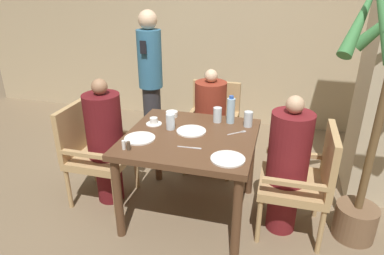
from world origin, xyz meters
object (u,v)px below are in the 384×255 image
at_px(chair_left_side, 93,149).
at_px(chair_right_side, 305,177).
at_px(chair_far_side, 213,122).
at_px(plate_dessert_center, 228,159).
at_px(diner_in_left_chair, 105,141).
at_px(bowl_small, 172,114).
at_px(potted_palm, 380,124).
at_px(diner_in_right_chair, 287,165).
at_px(glass_tall_far, 248,119).
at_px(standing_host, 151,78).
at_px(plate_main_left, 140,138).
at_px(teacup_with_saucer, 154,122).
at_px(plate_main_right, 191,131).
at_px(glass_tall_mid, 217,115).
at_px(glass_tall_near, 170,122).
at_px(diner_in_far_chair, 210,121).
at_px(water_bottle, 231,110).

xyz_separation_m(chair_left_side, chair_right_side, (1.86, 0.00, 0.00)).
xyz_separation_m(chair_far_side, plate_dessert_center, (0.37, -1.23, 0.25)).
bearing_deg(diner_in_left_chair, bowl_small, 35.01).
height_order(chair_right_side, potted_palm, potted_palm).
height_order(diner_in_right_chair, glass_tall_far, diner_in_right_chair).
xyz_separation_m(standing_host, plate_main_left, (0.43, -1.34, -0.11)).
bearing_deg(bowl_small, potted_palm, -10.80).
bearing_deg(standing_host, teacup_with_saucer, -67.17).
bearing_deg(chair_right_side, plate_main_right, 175.51).
xyz_separation_m(plate_main_right, glass_tall_mid, (0.17, 0.27, 0.06)).
relative_size(plate_main_left, glass_tall_far, 1.85).
height_order(glass_tall_near, glass_tall_mid, same).
height_order(diner_in_far_chair, plate_dessert_center, diner_in_far_chair).
distance_m(chair_far_side, standing_host, 0.92).
bearing_deg(bowl_small, plate_main_right, -46.77).
xyz_separation_m(plate_main_left, plate_dessert_center, (0.74, -0.15, 0.00)).
bearing_deg(plate_main_right, plate_dessert_center, -46.19).
relative_size(chair_right_side, diner_in_right_chair, 0.79).
bearing_deg(water_bottle, plate_main_left, -140.84).
height_order(diner_in_far_chair, plate_main_left, diner_in_far_chair).
bearing_deg(plate_dessert_center, teacup_with_saucer, 148.02).
bearing_deg(standing_host, glass_tall_far, -34.56).
bearing_deg(potted_palm, chair_far_side, 147.87).
distance_m(diner_in_left_chair, water_bottle, 1.15).
xyz_separation_m(chair_left_side, plate_main_left, (0.56, -0.17, 0.25)).
distance_m(diner_in_far_chair, glass_tall_near, 0.75).
relative_size(diner_in_far_chair, potted_palm, 0.53).
bearing_deg(potted_palm, diner_in_right_chair, -175.94).
xyz_separation_m(plate_main_left, glass_tall_far, (0.81, 0.48, 0.06)).
xyz_separation_m(chair_left_side, glass_tall_mid, (1.08, 0.34, 0.32)).
xyz_separation_m(diner_in_right_chair, potted_palm, (0.59, 0.04, 0.40)).
distance_m(chair_far_side, teacup_with_saucer, 0.89).
bearing_deg(glass_tall_far, diner_in_far_chair, 133.83).
distance_m(diner_in_right_chair, potted_palm, 0.71).
relative_size(diner_in_right_chair, plate_dessert_center, 4.72).
distance_m(chair_left_side, standing_host, 1.23).
height_order(teacup_with_saucer, water_bottle, water_bottle).
xyz_separation_m(water_bottle, glass_tall_mid, (-0.12, -0.01, -0.05)).
height_order(plate_main_left, water_bottle, water_bottle).
relative_size(chair_left_side, glass_tall_mid, 6.86).
xyz_separation_m(chair_left_side, glass_tall_near, (0.73, 0.08, 0.32)).
height_order(plate_dessert_center, teacup_with_saucer, teacup_with_saucer).
bearing_deg(standing_host, chair_left_side, -96.12).
bearing_deg(chair_left_side, plate_dessert_center, -13.88).
xyz_separation_m(plate_main_right, glass_tall_far, (0.44, 0.24, 0.06)).
relative_size(diner_in_left_chair, water_bottle, 4.71).
relative_size(plate_dessert_center, glass_tall_mid, 1.85).
height_order(plate_main_left, glass_tall_mid, glass_tall_mid).
xyz_separation_m(teacup_with_saucer, water_bottle, (0.64, 0.21, 0.09)).
bearing_deg(chair_left_side, glass_tall_far, 12.99).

